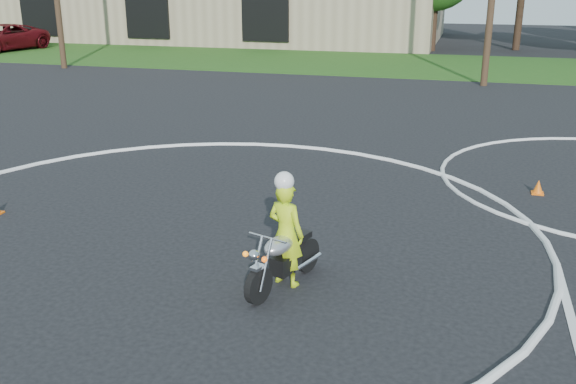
# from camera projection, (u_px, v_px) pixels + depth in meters

# --- Properties ---
(ground) EXTENTS (120.00, 120.00, 0.00)m
(ground) POSITION_uv_depth(u_px,v_px,m) (112.00, 305.00, 8.76)
(ground) COLOR black
(ground) RESTS_ON ground
(grass_strip) EXTENTS (120.00, 10.00, 0.02)m
(grass_strip) POSITION_uv_depth(u_px,v_px,m) (383.00, 64.00, 33.39)
(grass_strip) COLOR #1E4714
(grass_strip) RESTS_ON ground
(course_markings) EXTENTS (19.05, 19.05, 0.12)m
(course_markings) POSITION_uv_depth(u_px,v_px,m) (333.00, 213.00, 12.17)
(course_markings) COLOR silver
(course_markings) RESTS_ON ground
(primary_motorcycle) EXTENTS (0.83, 1.70, 0.93)m
(primary_motorcycle) POSITION_uv_depth(u_px,v_px,m) (283.00, 259.00, 9.14)
(primary_motorcycle) COLOR black
(primary_motorcycle) RESTS_ON ground
(rider_primary_grp) EXTENTS (0.66, 0.53, 1.72)m
(rider_primary_grp) POSITION_uv_depth(u_px,v_px,m) (286.00, 231.00, 9.14)
(rider_primary_grp) COLOR #C0E518
(rider_primary_grp) RESTS_ON ground
(pickup_grp) EXTENTS (3.65, 6.09, 1.58)m
(pickup_grp) POSITION_uv_depth(u_px,v_px,m) (2.00, 38.00, 39.07)
(pickup_grp) COLOR #50090F
(pickup_grp) RESTS_ON ground
(traffic_cones) EXTENTS (14.72, 11.65, 0.30)m
(traffic_cones) POSITION_uv_depth(u_px,v_px,m) (338.00, 240.00, 10.58)
(traffic_cones) COLOR orange
(traffic_cones) RESTS_ON ground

